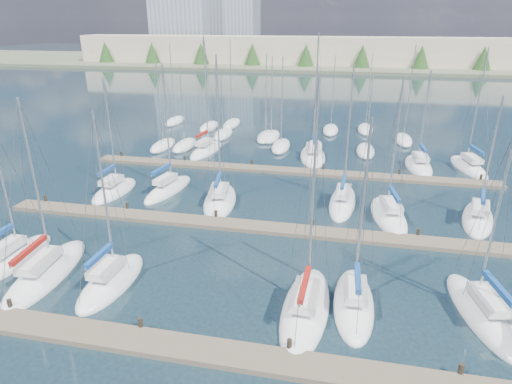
% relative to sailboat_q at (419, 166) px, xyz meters
% --- Properties ---
extents(ground, '(400.00, 400.00, 0.00)m').
position_rel_sailboat_q_xyz_m(ground, '(-14.49, 25.30, -0.17)').
color(ground, '#1C2F38').
rests_on(ground, ground).
extents(dock_near, '(44.00, 1.93, 1.10)m').
position_rel_sailboat_q_xyz_m(dock_near, '(-14.49, -32.69, -0.02)').
color(dock_near, '#6B5E4C').
rests_on(dock_near, ground).
extents(dock_mid, '(44.00, 1.93, 1.10)m').
position_rel_sailboat_q_xyz_m(dock_mid, '(-14.49, -18.69, -0.02)').
color(dock_mid, '#6B5E4C').
rests_on(dock_mid, ground).
extents(dock_far, '(44.00, 1.93, 1.10)m').
position_rel_sailboat_q_xyz_m(dock_far, '(-14.49, -4.69, -0.02)').
color(dock_far, '#6B5E4C').
rests_on(dock_far, ground).
extents(sailboat_q, '(3.02, 7.78, 11.29)m').
position_rel_sailboat_q_xyz_m(sailboat_q, '(0.00, 0.00, 0.00)').
color(sailboat_q, white).
rests_on(sailboat_q, ground).
extents(sailboat_j, '(4.09, 8.45, 13.62)m').
position_rel_sailboat_q_xyz_m(sailboat_j, '(-19.22, -14.13, 0.01)').
color(sailboat_j, white).
rests_on(sailboat_j, ground).
extents(sailboat_p, '(3.97, 9.20, 14.95)m').
position_rel_sailboat_q_xyz_m(sailboat_p, '(-12.02, 1.28, 0.01)').
color(sailboat_p, white).
rests_on(sailboat_p, ground).
extents(sailboat_d, '(3.01, 8.57, 13.82)m').
position_rel_sailboat_q_xyz_m(sailboat_d, '(-10.01, -28.27, 0.01)').
color(sailboat_d, white).
rests_on(sailboat_d, ground).
extents(sailboat_c, '(2.71, 6.88, 11.66)m').
position_rel_sailboat_q_xyz_m(sailboat_c, '(-22.32, -28.05, 0.01)').
color(sailboat_c, white).
rests_on(sailboat_c, ground).
extents(sailboat_h, '(2.84, 6.80, 11.56)m').
position_rel_sailboat_q_xyz_m(sailboat_h, '(-29.88, -13.90, 0.01)').
color(sailboat_h, white).
rests_on(sailboat_h, ground).
extents(sailboat_e, '(2.46, 7.27, 11.76)m').
position_rel_sailboat_q_xyz_m(sailboat_e, '(-7.30, -27.23, 0.01)').
color(sailboat_e, white).
rests_on(sailboat_e, ground).
extents(sailboat_l, '(3.63, 8.19, 12.11)m').
position_rel_sailboat_q_xyz_m(sailboat_l, '(-4.36, -14.37, 0.01)').
color(sailboat_l, white).
rests_on(sailboat_l, ground).
extents(sailboat_k, '(2.82, 8.54, 12.86)m').
position_rel_sailboat_q_xyz_m(sailboat_k, '(-8.23, -12.20, 0.01)').
color(sailboat_k, white).
rests_on(sailboat_k, ground).
extents(sailboat_r, '(3.78, 8.59, 13.62)m').
position_rel_sailboat_q_xyz_m(sailboat_r, '(5.40, 0.57, 0.02)').
color(sailboat_r, white).
rests_on(sailboat_r, ground).
extents(sailboat_i, '(3.39, 7.92, 12.72)m').
position_rel_sailboat_q_xyz_m(sailboat_i, '(-24.93, -12.50, 0.02)').
color(sailboat_i, white).
rests_on(sailboat_i, ground).
extents(sailboat_b, '(3.52, 9.04, 12.17)m').
position_rel_sailboat_q_xyz_m(sailboat_b, '(-26.98, -28.03, -0.00)').
color(sailboat_b, white).
rests_on(sailboat_b, ground).
extents(sailboat_f, '(3.62, 8.13, 11.46)m').
position_rel_sailboat_q_xyz_m(sailboat_f, '(-0.26, -26.65, 0.01)').
color(sailboat_f, white).
rests_on(sailboat_f, ground).
extents(sailboat_m, '(4.23, 8.03, 10.93)m').
position_rel_sailboat_q_xyz_m(sailboat_m, '(2.86, -13.46, 0.00)').
color(sailboat_m, white).
rests_on(sailboat_m, ground).
extents(sailboat_n, '(3.28, 8.35, 14.66)m').
position_rel_sailboat_q_xyz_m(sailboat_n, '(-25.43, 0.99, 0.02)').
color(sailboat_n, white).
rests_on(sailboat_n, ground).
extents(sailboat_a, '(2.21, 7.31, 10.75)m').
position_rel_sailboat_q_xyz_m(sailboat_a, '(-30.32, -26.95, 0.01)').
color(sailboat_a, white).
rests_on(sailboat_a, ground).
extents(distant_boats, '(36.93, 20.75, 13.30)m').
position_rel_sailboat_q_xyz_m(distant_boats, '(-18.83, 9.06, 0.12)').
color(distant_boats, '#9EA0A5').
rests_on(distant_boats, ground).
extents(shoreline, '(400.00, 60.00, 38.00)m').
position_rel_sailboat_q_xyz_m(shoreline, '(-27.78, 115.07, 7.27)').
color(shoreline, '#666B51').
rests_on(shoreline, ground).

